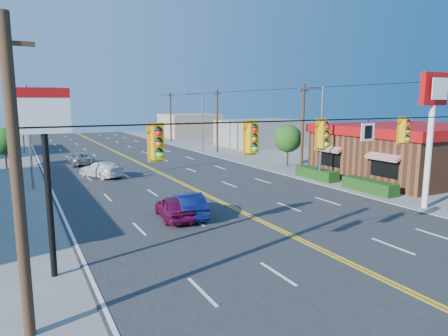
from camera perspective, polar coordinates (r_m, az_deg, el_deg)
name	(u,v)px	position (r m, az deg, el deg)	size (l,w,h in m)	color
ground	(340,260)	(18.24, 16.27, -12.52)	(160.00, 160.00, 0.00)	gray
road	(175,180)	(34.85, -7.08, -1.73)	(20.00, 120.00, 0.06)	#2D2D30
signal_span	(344,147)	(16.99, 16.72, 2.89)	(24.32, 0.34, 9.00)	#47301E
kfc	(411,150)	(40.14, 25.15, 2.31)	(16.30, 12.40, 4.70)	brown
kfc_pylon	(432,113)	(28.02, 27.58, 7.00)	(2.20, 0.36, 8.50)	white
pizza_hut_sign	(45,143)	(16.16, -24.20, 3.22)	(1.90, 0.30, 6.85)	black
streetlight_se	(320,129)	(34.65, 13.50, 5.51)	(2.55, 0.25, 8.00)	gray
streetlight_ne	(201,119)	(55.03, -3.23, 7.07)	(2.55, 0.25, 8.00)	gray
streetlight_sw	(32,131)	(34.15, -25.75, 4.79)	(2.55, 0.25, 8.00)	gray
streetlight_nw	(24,119)	(60.11, -26.70, 6.29)	(2.55, 0.25, 8.00)	gray
utility_pole_near	(303,129)	(38.64, 11.16, 5.49)	(0.28, 0.28, 8.40)	#47301E
utility_pole_mid	(217,121)	(53.84, -0.97, 6.70)	(0.28, 0.28, 8.40)	#47301E
utility_pole_far	(171,117)	(70.38, -7.62, 7.24)	(0.28, 0.28, 8.40)	#47301E
tree_kfc_rear	(288,138)	(42.68, 9.11, 4.19)	(2.94, 2.94, 4.41)	#47301E
tree_west	(4,141)	(46.24, -28.90, 3.36)	(2.80, 2.80, 4.20)	#47301E
bld_east_mid	(262,133)	(62.33, 5.47, 4.99)	(12.00, 10.00, 4.00)	gray
bld_east_far	(189,125)	(80.39, -4.99, 6.11)	(10.00, 10.00, 4.40)	tan
car_magenta	(174,208)	(23.15, -7.14, -5.72)	(1.63, 4.05, 1.38)	#610A36
car_blue	(188,206)	(23.56, -5.16, -5.36)	(1.51, 4.32, 1.42)	#0E1853
car_white	(101,170)	(37.42, -17.14, -0.26)	(1.97, 4.86, 1.41)	white
car_silver	(81,159)	(45.56, -19.78, 1.21)	(2.22, 4.81, 1.34)	#ADACB1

